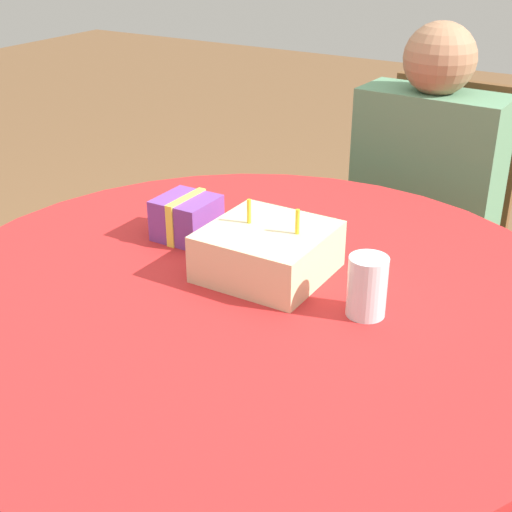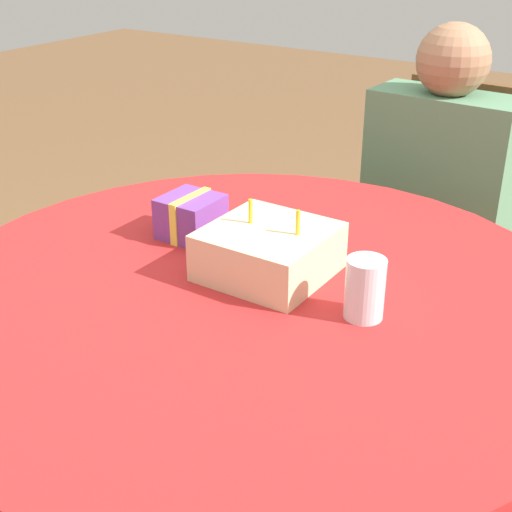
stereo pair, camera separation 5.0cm
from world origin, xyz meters
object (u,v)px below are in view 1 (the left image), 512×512
birthday_cake (269,252)px  drinking_glass (367,286)px  gift_box (187,218)px  chair (430,232)px  person (423,187)px

birthday_cake → drinking_glass: birthday_cake is taller
drinking_glass → gift_box: size_ratio=0.90×
chair → birthday_cake: size_ratio=4.22×
birthday_cake → chair: bearing=87.6°
person → gift_box: size_ratio=9.26×
drinking_glass → gift_box: bearing=167.5°
birthday_cake → gift_box: birthday_cake is taller
person → drinking_glass: bearing=-75.0°
person → drinking_glass: 0.92m
person → birthday_cake: (-0.03, -0.84, 0.13)m
chair → person: (-0.00, -0.10, 0.18)m
chair → birthday_cake: 0.99m
person → gift_box: person is taller
person → drinking_glass: size_ratio=10.31×
birthday_cake → gift_box: (-0.24, 0.06, -0.00)m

